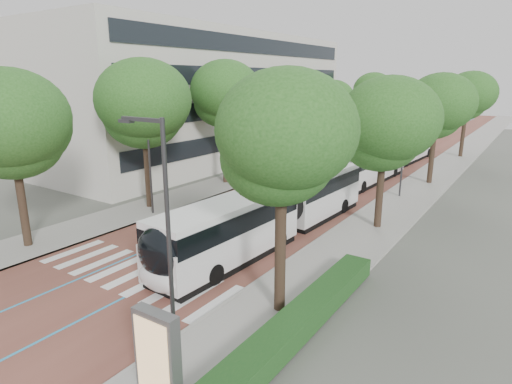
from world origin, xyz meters
TOP-DOWN VIEW (x-y plane):
  - ground at (0.00, 0.00)m, footprint 160.00×160.00m
  - road at (0.00, 40.00)m, footprint 11.00×140.00m
  - sidewalk_left at (-7.50, 40.00)m, footprint 4.00×140.00m
  - sidewalk_right at (7.50, 40.00)m, footprint 4.00×140.00m
  - kerb_left at (-5.60, 40.00)m, footprint 0.20×140.00m
  - kerb_right at (5.60, 40.00)m, footprint 0.20×140.00m
  - zebra_crossing at (0.20, 1.00)m, footprint 10.55×3.60m
  - lane_line_left at (-1.60, 40.00)m, footprint 0.12×126.00m
  - lane_line_right at (1.60, 40.00)m, footprint 0.12×126.00m
  - office_building at (-19.47, 28.00)m, footprint 18.11×40.00m
  - hedge at (9.10, 0.00)m, footprint 1.20×14.00m
  - streetlight_near at (6.62, -3.00)m, footprint 1.82×0.20m
  - streetlight_far at (6.62, 22.00)m, footprint 1.82×0.20m
  - lamp_post_left at (-6.10, 8.00)m, footprint 0.14×0.14m
  - trees_left at (-7.50, 24.07)m, footprint 6.48×61.12m
  - trees_right at (7.70, 23.38)m, footprint 5.91×47.46m
  - lead_bus at (3.21, 8.50)m, footprint 3.38×18.49m
  - bus_queued_0 at (2.88, 24.96)m, footprint 3.21×12.52m
  - bus_queued_1 at (2.98, 37.83)m, footprint 3.34×12.54m
  - ad_panel at (7.63, -4.47)m, footprint 1.45×0.57m

SIDE VIEW (x-z plane):
  - ground at x=0.00m, z-range 0.00..0.00m
  - road at x=0.00m, z-range 0.00..0.02m
  - lane_line_left at x=-1.60m, z-range 0.02..0.03m
  - lane_line_right at x=1.60m, z-range 0.02..0.03m
  - zebra_crossing at x=0.20m, z-range 0.02..0.03m
  - sidewalk_left at x=-7.50m, z-range 0.00..0.12m
  - sidewalk_right at x=7.50m, z-range 0.00..0.12m
  - kerb_left at x=-5.60m, z-range -0.01..0.13m
  - kerb_right at x=5.60m, z-range -0.01..0.13m
  - hedge at x=9.10m, z-range 0.12..0.92m
  - bus_queued_0 at x=2.88m, z-range 0.02..3.22m
  - bus_queued_1 at x=2.98m, z-range 0.02..3.22m
  - lead_bus at x=3.21m, z-range 0.03..3.23m
  - ad_panel at x=7.63m, z-range 0.19..3.19m
  - lamp_post_left at x=-6.10m, z-range 0.12..8.12m
  - streetlight_near at x=6.62m, z-range 0.82..8.82m
  - streetlight_far at x=6.62m, z-range 0.82..8.82m
  - trees_right at x=7.70m, z-range 1.91..11.28m
  - trees_left at x=-7.50m, z-range 1.68..11.78m
  - office_building at x=-19.47m, z-range 0.00..14.00m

